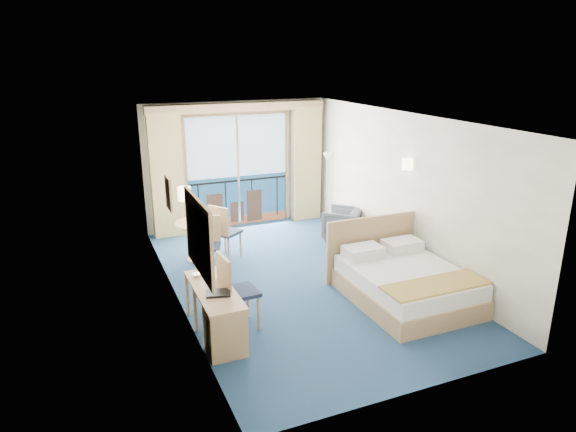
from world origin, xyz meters
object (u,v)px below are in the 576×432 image
object	(u,v)px
armchair	(342,224)
bed	(404,281)
desk	(223,322)
table_chair_a	(223,229)
desk_chair	(233,287)
table_chair_b	(208,241)
round_table	(198,231)
floor_lamp	(327,170)
nightstand	(390,252)

from	to	relation	value
armchair	bed	bearing A→B (deg)	36.29
desk	table_chair_a	bearing A→B (deg)	73.76
desk_chair	table_chair_b	size ratio (longest dim) A/B	1.12
bed	armchair	bearing A→B (deg)	80.80
round_table	table_chair_b	xyz separation A→B (m)	(0.05, -0.52, -0.01)
armchair	desk_chair	distance (m)	4.05
bed	floor_lamp	world-z (taller)	floor_lamp
nightstand	round_table	size ratio (longest dim) A/B	0.60
desk	table_chair_a	size ratio (longest dim) A/B	1.39
floor_lamp	nightstand	bearing A→B (deg)	-91.82
armchair	desk	xyz separation A→B (m)	(-3.39, -3.05, 0.05)
desk_chair	armchair	bearing A→B (deg)	-54.21
nightstand	table_chair_a	xyz separation A→B (m)	(-2.68, 1.41, 0.34)
bed	table_chair_a	distance (m)	3.40
bed	desk_chair	xyz separation A→B (m)	(-2.65, 0.19, 0.31)
armchair	table_chair_b	xyz separation A→B (m)	(-2.92, -0.50, 0.22)
desk	table_chair_b	size ratio (longest dim) A/B	1.49
armchair	floor_lamp	bearing A→B (deg)	-145.55
floor_lamp	table_chair_a	world-z (taller)	floor_lamp
nightstand	armchair	distance (m)	1.54
desk_chair	table_chair_a	bearing A→B (deg)	-16.94
desk_chair	round_table	size ratio (longest dim) A/B	1.33
bed	table_chair_b	bearing A→B (deg)	137.18
table_chair_a	bed	bearing A→B (deg)	-177.59
table_chair_b	nightstand	bearing A→B (deg)	1.73
nightstand	desk	xyz separation A→B (m)	(-3.54, -1.52, 0.13)
nightstand	armchair	bearing A→B (deg)	95.36
nightstand	desk_chair	distance (m)	3.44
table_chair_a	armchair	bearing A→B (deg)	-122.99
desk_chair	table_chair_a	xyz separation A→B (m)	(0.57, 2.47, -0.02)
round_table	desk	bearing A→B (deg)	-97.99
bed	armchair	world-z (taller)	bed
bed	desk	bearing A→B (deg)	-174.83
bed	table_chair_b	distance (m)	3.37
armchair	table_chair_b	bearing A→B (deg)	-34.80
round_table	table_chair_b	distance (m)	0.52
floor_lamp	table_chair_b	xyz separation A→B (m)	(-3.15, -1.68, -0.64)
desk	table_chair_b	xyz separation A→B (m)	(0.48, 2.55, 0.17)
desk_chair	floor_lamp	bearing A→B (deg)	-45.54
round_table	desk_chair	bearing A→B (deg)	-93.13
armchair	desk	distance (m)	4.56
round_table	table_chair_a	distance (m)	0.45
nightstand	armchair	xyz separation A→B (m)	(-0.14, 1.53, 0.08)
armchair	round_table	bearing A→B (deg)	-44.97
round_table	armchair	bearing A→B (deg)	-0.45
desk_chair	round_table	xyz separation A→B (m)	(0.14, 2.61, -0.06)
desk	round_table	size ratio (longest dim) A/B	1.77
desk	table_chair_a	distance (m)	3.06
floor_lamp	desk_chair	distance (m)	5.07
desk_chair	round_table	bearing A→B (deg)	-7.18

